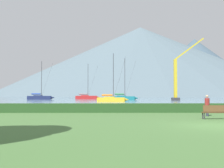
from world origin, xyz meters
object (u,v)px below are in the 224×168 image
person_seated_viewer (207,104)px  dock_crane (177,81)px  sailboat_slip_1 (86,97)px  sailboat_slip_3 (40,97)px  sailboat_slip_4 (123,98)px  sailboat_slip_2 (111,99)px  park_bench_near_path (215,111)px

person_seated_viewer → dock_crane: (11.16, 53.99, 4.46)m
person_seated_viewer → sailboat_slip_1: bearing=101.5°
sailboat_slip_3 → dock_crane: (41.86, -15.26, 4.69)m
dock_crane → person_seated_viewer: bearing=-101.7°
sailboat_slip_4 → person_seated_viewer: (3.48, -60.01, 0.27)m
person_seated_viewer → dock_crane: dock_crane is taller
sailboat_slip_2 → dock_crane: dock_crane is taller
sailboat_slip_2 → sailboat_slip_3: (-23.56, 28.22, 0.12)m
sailboat_slip_1 → person_seated_viewer: sailboat_slip_1 is taller
sailboat_slip_4 → park_bench_near_path: (3.09, -62.60, -0.17)m
dock_crane → sailboat_slip_1: bearing=139.2°
sailboat_slip_3 → sailboat_slip_4: (27.22, -9.24, -0.04)m
dock_crane → sailboat_slip_2: bearing=-144.7°
sailboat_slip_4 → park_bench_near_path: size_ratio=7.20×
sailboat_slip_1 → sailboat_slip_3: 16.88m
sailboat_slip_1 → sailboat_slip_2: size_ratio=1.16×
sailboat_slip_3 → person_seated_viewer: bearing=-73.8°
sailboat_slip_4 → sailboat_slip_3: bearing=168.7°
sailboat_slip_1 → sailboat_slip_4: (12.43, -17.38, -0.04)m
sailboat_slip_4 → dock_crane: dock_crane is taller
sailboat_slip_3 → sailboat_slip_4: sailboat_slip_3 is taller
sailboat_slip_2 → dock_crane: bearing=39.3°
sailboat_slip_1 → park_bench_near_path: 81.47m
sailboat_slip_2 → sailboat_slip_4: bearing=83.1°
sailboat_slip_1 → sailboat_slip_4: bearing=-58.6°
sailboat_slip_2 → dock_crane: 22.94m
park_bench_near_path → sailboat_slip_2: bearing=98.4°
sailboat_slip_2 → park_bench_near_path: sailboat_slip_2 is taller
park_bench_near_path → dock_crane: dock_crane is taller
park_bench_near_path → sailboat_slip_4: bearing=92.4°
sailboat_slip_2 → person_seated_viewer: bearing=-76.1°
dock_crane → sailboat_slip_3: bearing=160.0°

